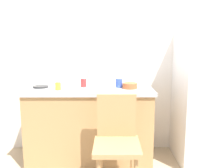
{
  "coord_description": "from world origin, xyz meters",
  "views": [
    {
      "loc": [
        0.16,
        -1.95,
        1.33
      ],
      "look_at": [
        0.18,
        0.6,
        0.9
      ],
      "focal_mm": 37.62,
      "sensor_mm": 36.0,
      "label": 1
    }
  ],
  "objects": [
    {
      "name": "countertop",
      "position": [
        -0.07,
        0.65,
        0.83
      ],
      "size": [
        1.41,
        0.64,
        0.04
      ],
      "primitive_type": "cube",
      "color": "#B7B7BC",
      "rests_on": "cabinet_base"
    },
    {
      "name": "cup_red",
      "position": [
        -0.15,
        0.7,
        0.9
      ],
      "size": [
        0.06,
        0.06,
        0.1
      ],
      "primitive_type": "cylinder",
      "color": "red",
      "rests_on": "countertop"
    },
    {
      "name": "dish_tray",
      "position": [
        0.06,
        0.6,
        0.88
      ],
      "size": [
        0.28,
        0.2,
        0.05
      ],
      "primitive_type": "cube",
      "color": "white",
      "rests_on": "countertop"
    },
    {
      "name": "cabinet_base",
      "position": [
        -0.07,
        0.65,
        0.41
      ],
      "size": [
        1.37,
        0.6,
        0.81
      ],
      "primitive_type": "cube",
      "color": "tan",
      "rests_on": "ground_plane"
    },
    {
      "name": "refrigerator",
      "position": [
        1.23,
        0.63,
        0.73
      ],
      "size": [
        0.59,
        0.63,
        1.47
      ],
      "primitive_type": "cube",
      "color": "white",
      "rests_on": "ground_plane"
    },
    {
      "name": "chair",
      "position": [
        0.21,
        0.01,
        0.5
      ],
      "size": [
        0.4,
        0.4,
        0.89
      ],
      "rotation": [
        0.0,
        0.0,
        -0.01
      ],
      "color": "tan",
      "rests_on": "ground_plane"
    },
    {
      "name": "terracotta_bowl",
      "position": [
        0.37,
        0.6,
        0.88
      ],
      "size": [
        0.16,
        0.16,
        0.06
      ],
      "primitive_type": "cylinder",
      "color": "#B25B33",
      "rests_on": "countertop"
    },
    {
      "name": "cup_yellow",
      "position": [
        -0.4,
        0.52,
        0.9
      ],
      "size": [
        0.06,
        0.06,
        0.08
      ],
      "primitive_type": "cylinder",
      "color": "yellow",
      "rests_on": "countertop"
    },
    {
      "name": "hotplate",
      "position": [
        -0.63,
        0.66,
        0.86
      ],
      "size": [
        0.17,
        0.17,
        0.02
      ],
      "primitive_type": "cylinder",
      "color": "#2D2D2D",
      "rests_on": "countertop"
    },
    {
      "name": "faucet",
      "position": [
        -0.08,
        0.9,
        0.99
      ],
      "size": [
        0.02,
        0.02,
        0.28
      ],
      "primitive_type": "cylinder",
      "color": "#B7B7BC",
      "rests_on": "countertop"
    },
    {
      "name": "back_wall",
      "position": [
        0.0,
        1.0,
        1.29
      ],
      "size": [
        4.8,
        0.1,
        2.59
      ],
      "primitive_type": "cube",
      "color": "white",
      "rests_on": "ground_plane"
    },
    {
      "name": "cup_blue",
      "position": [
        0.26,
        0.67,
        0.9
      ],
      "size": [
        0.08,
        0.08,
        0.1
      ],
      "primitive_type": "cylinder",
      "color": "blue",
      "rests_on": "countertop"
    }
  ]
}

